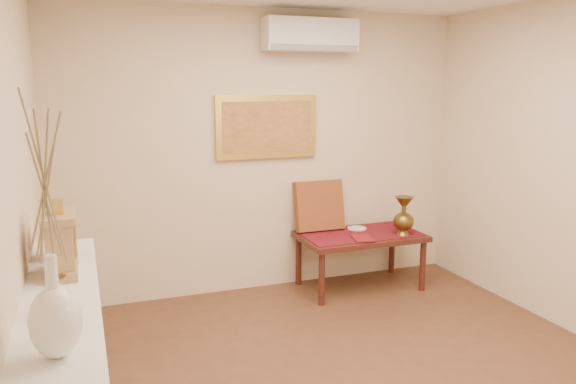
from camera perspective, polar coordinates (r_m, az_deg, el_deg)
name	(u,v)px	position (r m, az deg, el deg)	size (l,w,h in m)	color
wall_back	(266,153)	(5.44, -2.24, 4.03)	(4.00, 0.02, 2.70)	beige
wall_left	(14,223)	(2.97, -26.06, -2.86)	(0.02, 4.50, 2.70)	beige
white_vase	(48,227)	(2.22, -23.23, -3.29)	(0.19, 0.19, 1.02)	white
candlestick	(56,309)	(2.52, -22.46, -10.95)	(0.11, 0.11, 0.23)	silver
brass_urn_small	(57,289)	(2.79, -22.41, -9.06)	(0.09, 0.09, 0.21)	brown
table_cloth	(360,234)	(5.58, 7.37, -4.21)	(1.14, 0.59, 0.01)	maroon
brass_urn_tall	(404,212)	(5.54, 11.68, -1.96)	(0.20, 0.20, 0.46)	brown
plate	(357,228)	(5.73, 7.01, -3.69)	(0.19, 0.19, 0.01)	white
menu	(363,238)	(5.38, 7.59, -4.67)	(0.18, 0.25, 0.01)	maroon
cushion	(319,206)	(5.61, 3.18, -1.38)	(0.50, 0.10, 0.50)	maroon
display_ledge	(67,382)	(3.25, -21.53, -17.55)	(0.37, 2.02, 0.98)	white
mantel_clock	(61,243)	(3.29, -22.08, -4.81)	(0.17, 0.36, 0.41)	tan
wooden_chest	(61,236)	(3.63, -22.06, -4.21)	(0.16, 0.21, 0.24)	tan
low_table	(360,240)	(5.60, 7.35, -4.89)	(1.20, 0.70, 0.55)	#451B14
painting	(267,127)	(5.39, -2.17, 6.64)	(1.00, 0.06, 0.60)	gold
ac_unit	(310,35)	(5.43, 2.29, 15.63)	(0.90, 0.25, 0.30)	silver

